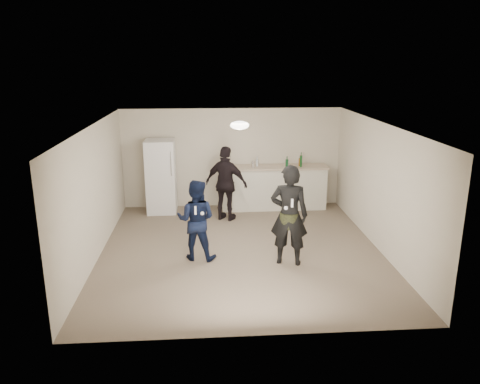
{
  "coord_description": "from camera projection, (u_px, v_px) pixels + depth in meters",
  "views": [
    {
      "loc": [
        -0.64,
        -8.62,
        3.68
      ],
      "look_at": [
        0.0,
        0.2,
        1.15
      ],
      "focal_mm": 35.0,
      "sensor_mm": 36.0,
      "label": 1
    }
  ],
  "objects": [
    {
      "name": "remote_woman",
      "position": [
        292.0,
        203.0,
        8.16
      ],
      "size": [
        0.04,
        0.04,
        0.15
      ],
      "primitive_type": "cube",
      "color": "white",
      "rests_on": "woman"
    },
    {
      "name": "counter",
      "position": [
        274.0,
        188.0,
        11.81
      ],
      "size": [
        2.6,
        0.56,
        1.05
      ],
      "primitive_type": "cube",
      "color": "silver",
      "rests_on": "floor"
    },
    {
      "name": "fridge",
      "position": [
        161.0,
        176.0,
        11.44
      ],
      "size": [
        0.7,
        0.7,
        1.8
      ],
      "primitive_type": "cube",
      "color": "white",
      "rests_on": "floor"
    },
    {
      "name": "ceiling",
      "position": [
        241.0,
        125.0,
        8.63
      ],
      "size": [
        6.0,
        6.0,
        0.0
      ],
      "primitive_type": "plane",
      "rotation": [
        3.14,
        0.0,
        0.0
      ],
      "color": "silver",
      "rests_on": "wall_back"
    },
    {
      "name": "spectator",
      "position": [
        226.0,
        184.0,
        10.85
      ],
      "size": [
        1.11,
        0.85,
        1.76
      ],
      "primitive_type": "imported",
      "rotation": [
        0.0,
        0.0,
        2.67
      ],
      "color": "black",
      "rests_on": "floor"
    },
    {
      "name": "wall_left",
      "position": [
        95.0,
        193.0,
        8.78
      ],
      "size": [
        0.0,
        6.0,
        6.0
      ],
      "primitive_type": "plane",
      "rotation": [
        1.57,
        0.0,
        1.57
      ],
      "color": "beige",
      "rests_on": "floor"
    },
    {
      "name": "wall_right",
      "position": [
        380.0,
        187.0,
        9.17
      ],
      "size": [
        0.0,
        6.0,
        6.0
      ],
      "primitive_type": "plane",
      "rotation": [
        1.57,
        0.0,
        -1.57
      ],
      "color": "beige",
      "rests_on": "floor"
    },
    {
      "name": "shaker",
      "position": [
        253.0,
        164.0,
        11.5
      ],
      "size": [
        0.08,
        0.08,
        0.17
      ],
      "primitive_type": "cylinder",
      "color": "silver",
      "rests_on": "counter_top"
    },
    {
      "name": "wall_front",
      "position": [
        258.0,
        252.0,
        6.1
      ],
      "size": [
        6.0,
        0.0,
        6.0
      ],
      "primitive_type": "plane",
      "rotation": [
        -1.57,
        0.0,
        0.0
      ],
      "color": "beige",
      "rests_on": "floor"
    },
    {
      "name": "counter_top",
      "position": [
        274.0,
        167.0,
        11.66
      ],
      "size": [
        2.68,
        0.64,
        0.04
      ],
      "primitive_type": "cube",
      "color": "#C3AD97",
      "rests_on": "counter"
    },
    {
      "name": "nunchuk_woman",
      "position": [
        286.0,
        208.0,
        8.21
      ],
      "size": [
        0.07,
        0.07,
        0.07
      ],
      "primitive_type": "sphere",
      "color": "white",
      "rests_on": "woman"
    },
    {
      "name": "wall_back",
      "position": [
        232.0,
        158.0,
        11.85
      ],
      "size": [
        6.0,
        0.0,
        6.0
      ],
      "primitive_type": "plane",
      "rotation": [
        1.57,
        0.0,
        0.0
      ],
      "color": "beige",
      "rests_on": "floor"
    },
    {
      "name": "floor",
      "position": [
        241.0,
        250.0,
        9.32
      ],
      "size": [
        6.0,
        6.0,
        0.0
      ],
      "primitive_type": "plane",
      "color": "#6B5B4C",
      "rests_on": "ground"
    },
    {
      "name": "camo_shorts",
      "position": [
        289.0,
        220.0,
        8.51
      ],
      "size": [
        0.34,
        0.34,
        0.28
      ],
      "primitive_type": "cylinder",
      "color": "#323C1B",
      "rests_on": "woman"
    },
    {
      "name": "woman",
      "position": [
        289.0,
        215.0,
        8.48
      ],
      "size": [
        0.78,
        0.61,
        1.88
      ],
      "primitive_type": "imported",
      "rotation": [
        0.0,
        0.0,
        2.89
      ],
      "color": "black",
      "rests_on": "floor"
    },
    {
      "name": "fridge_handle",
      "position": [
        171.0,
        164.0,
        10.99
      ],
      "size": [
        0.02,
        0.02,
        0.6
      ],
      "primitive_type": "cylinder",
      "color": "silver",
      "rests_on": "fridge"
    },
    {
      "name": "nunchuk_man",
      "position": [
        202.0,
        213.0,
        8.46
      ],
      "size": [
        0.07,
        0.07,
        0.07
      ],
      "primitive_type": "sphere",
      "color": "white",
      "rests_on": "man"
    },
    {
      "name": "remote_man",
      "position": [
        195.0,
        210.0,
        8.4
      ],
      "size": [
        0.04,
        0.04,
        0.15
      ],
      "primitive_type": "cube",
      "color": "white",
      "rests_on": "man"
    },
    {
      "name": "bottle_cluster",
      "position": [
        289.0,
        162.0,
        11.59
      ],
      "size": [
        1.14,
        0.27,
        0.28
      ],
      "color": "#945415",
      "rests_on": "counter_top"
    },
    {
      "name": "man",
      "position": [
        196.0,
        220.0,
        8.75
      ],
      "size": [
        0.86,
        0.73,
        1.54
      ],
      "primitive_type": "imported",
      "rotation": [
        0.0,
        0.0,
        2.92
      ],
      "color": "#101E45",
      "rests_on": "floor"
    },
    {
      "name": "ceiling_dome",
      "position": [
        240.0,
        125.0,
        8.93
      ],
      "size": [
        0.36,
        0.36,
        0.16
      ],
      "primitive_type": "ellipsoid",
      "color": "white",
      "rests_on": "ceiling"
    }
  ]
}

